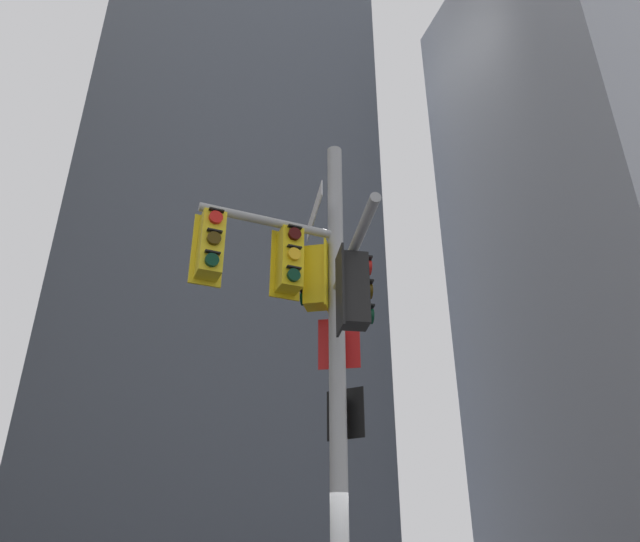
{
  "coord_description": "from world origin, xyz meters",
  "views": [
    {
      "loc": [
        -2.89,
        -7.77,
        1.62
      ],
      "look_at": [
        -0.11,
        0.45,
        5.98
      ],
      "focal_mm": 33.24,
      "sensor_mm": 36.0,
      "label": 1
    }
  ],
  "objects": [
    {
      "name": "building_tower_right",
      "position": [
        19.79,
        11.7,
        17.36
      ],
      "size": [
        12.96,
        12.96,
        34.73
      ],
      "primitive_type": "cube",
      "color": "#9399A3",
      "rests_on": "ground"
    },
    {
      "name": "building_mid_block",
      "position": [
        0.95,
        23.0,
        20.1
      ],
      "size": [
        14.91,
        14.91,
        40.19
      ],
      "primitive_type": "cube",
      "color": "#4C5460",
      "rests_on": "ground"
    },
    {
      "name": "signal_pole_assembly",
      "position": [
        -0.42,
        -0.2,
        4.81
      ],
      "size": [
        2.64,
        3.34,
        8.14
      ],
      "color": "#9EA0A3",
      "rests_on": "ground"
    }
  ]
}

